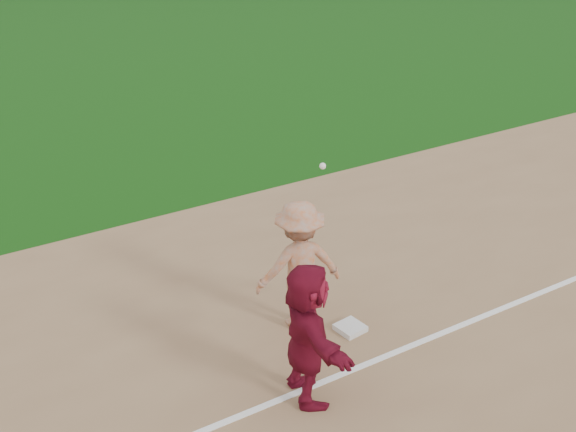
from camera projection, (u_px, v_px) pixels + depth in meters
ground at (341, 333)px, 10.64m from camera, size 160.00×160.00×0.00m
foul_line at (374, 361)px, 10.02m from camera, size 60.00×0.10×0.01m
first_base at (350, 328)px, 10.66m from camera, size 0.42×0.42×0.09m
base_runner at (307, 334)px, 8.96m from camera, size 0.96×1.88×1.94m
first_base_play at (299, 265)px, 10.40m from camera, size 1.42×0.99×2.57m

